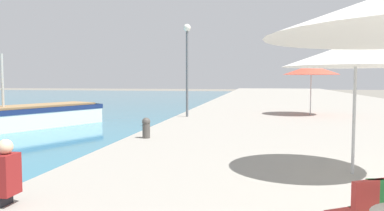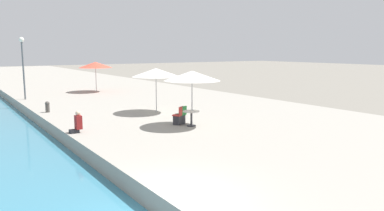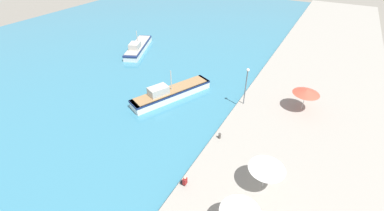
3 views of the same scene
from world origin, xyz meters
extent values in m
cube|color=gray|center=(8.00, 37.00, 0.33)|extent=(16.00, 90.00, 0.67)
cube|color=white|center=(-7.97, 19.93, 0.57)|extent=(6.24, 10.49, 1.06)
cube|color=navy|center=(-7.97, 19.93, 0.98)|extent=(6.32, 10.60, 0.25)
cube|color=#99754C|center=(-7.97, 19.93, 1.15)|extent=(5.74, 9.65, 0.10)
cylinder|color=#B7B2A8|center=(-7.97, 19.93, 2.48)|extent=(0.12, 0.12, 2.55)
cylinder|color=#B7B7B7|center=(6.00, 11.56, 1.79)|extent=(0.06, 0.06, 2.25)
cone|color=white|center=(6.00, 11.56, 3.01)|extent=(2.79, 2.79, 0.49)
cylinder|color=#B7B7B7|center=(6.81, 24.15, 1.79)|extent=(0.06, 0.06, 2.25)
cone|color=#E04C38|center=(6.81, 24.15, 3.02)|extent=(2.87, 2.87, 0.50)
cube|color=red|center=(5.22, 7.58, 1.38)|extent=(0.38, 0.25, 0.40)
cube|color=maroon|center=(0.54, 8.70, 1.13)|extent=(0.26, 0.36, 0.61)
sphere|color=beige|center=(0.54, 8.70, 1.54)|extent=(0.22, 0.22, 0.22)
cylinder|color=#4C4742|center=(0.67, 15.15, 0.89)|extent=(0.24, 0.24, 0.45)
sphere|color=#4C4742|center=(0.67, 15.15, 1.19)|extent=(0.26, 0.26, 0.26)
cylinder|color=#565B60|center=(0.65, 22.06, 2.77)|extent=(0.12, 0.12, 4.20)
sphere|color=white|center=(0.65, 22.06, 5.05)|extent=(0.36, 0.36, 0.36)
camera|label=1|loc=(4.18, 3.88, 2.52)|focal=35.00mm
camera|label=2|loc=(-4.30, -7.66, 4.32)|focal=35.00mm
camera|label=3|loc=(7.49, -2.63, 17.58)|focal=24.00mm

